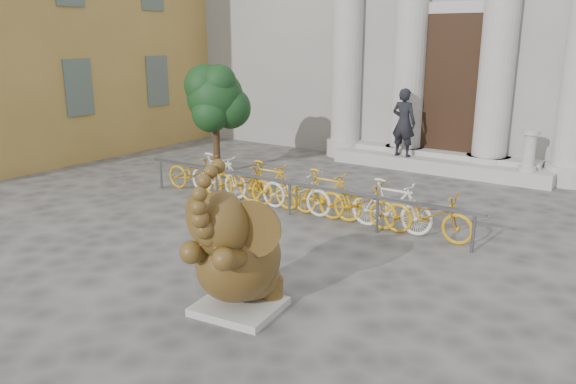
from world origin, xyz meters
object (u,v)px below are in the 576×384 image
Objects in this scene: elephant_statue at (237,257)px; tree at (215,98)px; bike_rack at (296,189)px; pedestrian at (404,123)px.

elephant_statue is 0.74× the size of tree.
tree is at bearing 155.53° from bike_rack.
tree is at bearing 45.79° from pedestrian.
elephant_statue is 9.42m from pedestrian.
bike_rack is at bearing 106.75° from elephant_statue.
tree reaches higher than bike_rack.
elephant_statue reaches higher than bike_rack.
elephant_statue is 1.14× the size of pedestrian.
tree is 5.20m from pedestrian.
elephant_statue is at bearing -66.42° from bike_rack.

